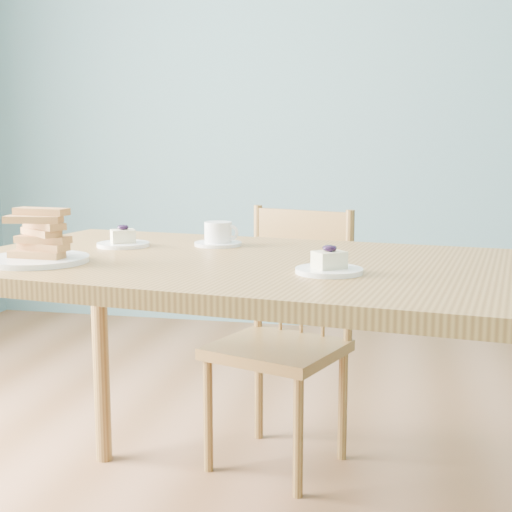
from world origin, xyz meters
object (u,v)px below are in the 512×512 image
(cheesecake_plate_far, at_px, (123,241))
(biscotti_plate, at_px, (37,244))
(dining_table, at_px, (250,291))
(cheesecake_plate_near, at_px, (329,266))
(dining_chair, at_px, (283,336))
(coffee_cup, at_px, (218,236))

(cheesecake_plate_far, bearing_deg, biscotti_plate, -107.83)
(dining_table, xyz_separation_m, cheesecake_plate_near, (0.21, -0.14, 0.09))
(cheesecake_plate_near, relative_size, cheesecake_plate_far, 1.03)
(dining_chair, distance_m, biscotti_plate, 0.93)
(cheesecake_plate_near, height_order, biscotti_plate, biscotti_plate)
(dining_chair, relative_size, biscotti_plate, 3.49)
(cheesecake_plate_near, bearing_deg, cheesecake_plate_far, 153.87)
(cheesecake_plate_near, bearing_deg, dining_chair, 107.54)
(coffee_cup, bearing_deg, dining_table, -54.41)
(dining_chair, xyz_separation_m, cheesecake_plate_near, (0.22, -0.71, 0.36))
(cheesecake_plate_far, height_order, biscotti_plate, biscotti_plate)
(coffee_cup, height_order, biscotti_plate, biscotti_plate)
(cheesecake_plate_far, height_order, coffee_cup, coffee_cup)
(dining_table, bearing_deg, biscotti_plate, -154.99)
(dining_table, distance_m, dining_chair, 0.62)
(dining_table, xyz_separation_m, coffee_cup, (-0.14, 0.22, 0.10))
(cheesecake_plate_near, relative_size, biscotti_plate, 0.61)
(cheesecake_plate_far, bearing_deg, dining_chair, 48.00)
(cheesecake_plate_near, xyz_separation_m, cheesecake_plate_far, (-0.60, 0.29, -0.00))
(dining_table, xyz_separation_m, cheesecake_plate_far, (-0.39, 0.15, 0.09))
(coffee_cup, xyz_separation_m, biscotti_plate, (-0.35, -0.37, 0.01))
(dining_table, relative_size, cheesecake_plate_far, 10.81)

